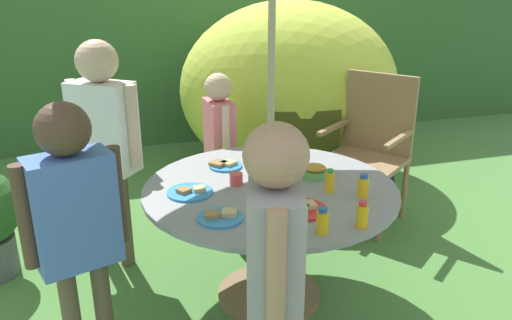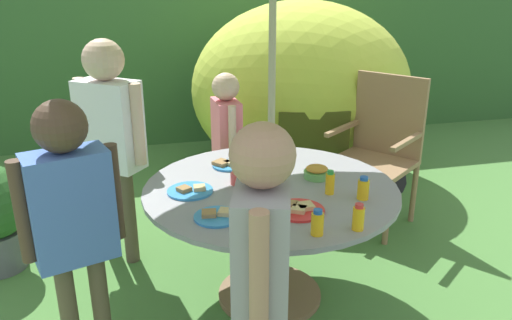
{
  "view_description": "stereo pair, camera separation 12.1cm",
  "coord_description": "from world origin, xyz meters",
  "px_view_note": "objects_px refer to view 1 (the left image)",
  "views": [
    {
      "loc": [
        -0.78,
        -2.33,
        1.73
      ],
      "look_at": [
        -0.09,
        -0.04,
        0.85
      ],
      "focal_mm": 35.34,
      "sensor_mm": 36.0,
      "label": 1
    },
    {
      "loc": [
        -0.66,
        -2.36,
        1.73
      ],
      "look_at": [
        -0.09,
        -0.04,
        0.85
      ],
      "focal_mm": 35.34,
      "sensor_mm": 36.0,
      "label": 2
    }
  ],
  "objects_px": {
    "child_in_grey_shirt": "(275,252)",
    "plate_near_right": "(190,192)",
    "child_in_pink_shirt": "(219,131)",
    "juice_bottle_center_back": "(362,215)",
    "wooden_chair": "(371,141)",
    "plate_back_edge": "(301,208)",
    "garden_table": "(270,213)",
    "plate_mid_left": "(221,217)",
    "dome_tent": "(289,91)",
    "plate_mid_right": "(225,165)",
    "plate_far_right": "(263,153)",
    "juice_bottle_far_left": "(323,221)",
    "snack_bowl": "(315,171)",
    "child_in_white_shirt": "(104,128)",
    "juice_bottle_near_left": "(330,182)",
    "cup_near": "(236,179)",
    "child_in_blue_shirt": "(74,211)",
    "juice_bottle_center_front": "(363,186)"
  },
  "relations": [
    {
      "from": "garden_table",
      "to": "juice_bottle_center_back",
      "type": "relative_size",
      "value": 10.96
    },
    {
      "from": "child_in_grey_shirt",
      "to": "plate_near_right",
      "type": "height_order",
      "value": "child_in_grey_shirt"
    },
    {
      "from": "wooden_chair",
      "to": "juice_bottle_center_front",
      "type": "xyz_separation_m",
      "value": [
        -0.63,
        -1.05,
        0.15
      ]
    },
    {
      "from": "wooden_chair",
      "to": "plate_back_edge",
      "type": "bearing_deg",
      "value": -78.88
    },
    {
      "from": "plate_near_right",
      "to": "juice_bottle_center_back",
      "type": "relative_size",
      "value": 1.92
    },
    {
      "from": "snack_bowl",
      "to": "child_in_pink_shirt",
      "type": "bearing_deg",
      "value": 109.86
    },
    {
      "from": "child_in_blue_shirt",
      "to": "plate_back_edge",
      "type": "height_order",
      "value": "child_in_blue_shirt"
    },
    {
      "from": "plate_back_edge",
      "to": "juice_bottle_center_back",
      "type": "bearing_deg",
      "value": -50.59
    },
    {
      "from": "dome_tent",
      "to": "juice_bottle_near_left",
      "type": "bearing_deg",
      "value": -93.87
    },
    {
      "from": "plate_mid_right",
      "to": "cup_near",
      "type": "xyz_separation_m",
      "value": [
        -0.0,
        -0.27,
        0.02
      ]
    },
    {
      "from": "child_in_grey_shirt",
      "to": "plate_near_right",
      "type": "distance_m",
      "value": 0.93
    },
    {
      "from": "child_in_white_shirt",
      "to": "plate_mid_left",
      "type": "distance_m",
      "value": 1.07
    },
    {
      "from": "plate_far_right",
      "to": "cup_near",
      "type": "relative_size",
      "value": 3.18
    },
    {
      "from": "snack_bowl",
      "to": "plate_mid_right",
      "type": "bearing_deg",
      "value": 146.6
    },
    {
      "from": "child_in_grey_shirt",
      "to": "juice_bottle_center_back",
      "type": "distance_m",
      "value": 0.62
    },
    {
      "from": "plate_near_right",
      "to": "juice_bottle_center_back",
      "type": "height_order",
      "value": "juice_bottle_center_back"
    },
    {
      "from": "wooden_chair",
      "to": "plate_back_edge",
      "type": "xyz_separation_m",
      "value": [
        -0.99,
        -1.11,
        0.1
      ]
    },
    {
      "from": "dome_tent",
      "to": "plate_mid_right",
      "type": "height_order",
      "value": "dome_tent"
    },
    {
      "from": "plate_mid_right",
      "to": "juice_bottle_far_left",
      "type": "height_order",
      "value": "juice_bottle_far_left"
    },
    {
      "from": "plate_back_edge",
      "to": "juice_bottle_far_left",
      "type": "distance_m",
      "value": 0.24
    },
    {
      "from": "child_in_grey_shirt",
      "to": "plate_back_edge",
      "type": "bearing_deg",
      "value": -12.67
    },
    {
      "from": "juice_bottle_far_left",
      "to": "cup_near",
      "type": "bearing_deg",
      "value": 109.16
    },
    {
      "from": "child_in_blue_shirt",
      "to": "plate_near_right",
      "type": "relative_size",
      "value": 5.43
    },
    {
      "from": "dome_tent",
      "to": "plate_far_right",
      "type": "height_order",
      "value": "dome_tent"
    },
    {
      "from": "child_in_grey_shirt",
      "to": "juice_bottle_center_back",
      "type": "xyz_separation_m",
      "value": [
        0.52,
        0.33,
        -0.09
      ]
    },
    {
      "from": "garden_table",
      "to": "plate_mid_left",
      "type": "height_order",
      "value": "plate_mid_left"
    },
    {
      "from": "dome_tent",
      "to": "child_in_pink_shirt",
      "type": "height_order",
      "value": "dome_tent"
    },
    {
      "from": "child_in_blue_shirt",
      "to": "plate_far_right",
      "type": "bearing_deg",
      "value": 18.36
    },
    {
      "from": "plate_far_right",
      "to": "juice_bottle_center_back",
      "type": "xyz_separation_m",
      "value": [
        0.13,
        -1.04,
        0.04
      ]
    },
    {
      "from": "wooden_chair",
      "to": "child_in_grey_shirt",
      "type": "distance_m",
      "value": 2.13
    },
    {
      "from": "juice_bottle_near_left",
      "to": "juice_bottle_center_front",
      "type": "height_order",
      "value": "juice_bottle_near_left"
    },
    {
      "from": "garden_table",
      "to": "wooden_chair",
      "type": "height_order",
      "value": "wooden_chair"
    },
    {
      "from": "child_in_white_shirt",
      "to": "plate_mid_left",
      "type": "bearing_deg",
      "value": -24.92
    },
    {
      "from": "plate_mid_left",
      "to": "juice_bottle_center_front",
      "type": "distance_m",
      "value": 0.74
    },
    {
      "from": "child_in_blue_shirt",
      "to": "juice_bottle_far_left",
      "type": "distance_m",
      "value": 1.04
    },
    {
      "from": "plate_far_right",
      "to": "juice_bottle_near_left",
      "type": "xyz_separation_m",
      "value": [
        0.16,
        -0.64,
        0.05
      ]
    },
    {
      "from": "garden_table",
      "to": "plate_mid_left",
      "type": "relative_size",
      "value": 6.26
    },
    {
      "from": "child_in_grey_shirt",
      "to": "cup_near",
      "type": "xyz_separation_m",
      "value": [
        0.11,
        0.96,
        -0.11
      ]
    },
    {
      "from": "child_in_grey_shirt",
      "to": "plate_near_right",
      "type": "xyz_separation_m",
      "value": [
        -0.15,
        0.91,
        -0.13
      ]
    },
    {
      "from": "child_in_grey_shirt",
      "to": "cup_near",
      "type": "relative_size",
      "value": 18.42
    },
    {
      "from": "garden_table",
      "to": "juice_bottle_near_left",
      "type": "distance_m",
      "value": 0.38
    },
    {
      "from": "plate_far_right",
      "to": "juice_bottle_near_left",
      "type": "distance_m",
      "value": 0.66
    },
    {
      "from": "child_in_pink_shirt",
      "to": "juice_bottle_center_back",
      "type": "height_order",
      "value": "child_in_pink_shirt"
    },
    {
      "from": "snack_bowl",
      "to": "plate_far_right",
      "type": "xyz_separation_m",
      "value": [
        -0.17,
        0.42,
        -0.02
      ]
    },
    {
      "from": "child_in_white_shirt",
      "to": "plate_far_right",
      "type": "relative_size",
      "value": 6.27
    },
    {
      "from": "garden_table",
      "to": "plate_far_right",
      "type": "distance_m",
      "value": 0.52
    },
    {
      "from": "plate_far_right",
      "to": "plate_back_edge",
      "type": "relative_size",
      "value": 0.91
    },
    {
      "from": "child_in_pink_shirt",
      "to": "plate_far_right",
      "type": "distance_m",
      "value": 0.52
    },
    {
      "from": "garden_table",
      "to": "cup_near",
      "type": "relative_size",
      "value": 19.1
    },
    {
      "from": "wooden_chair",
      "to": "plate_near_right",
      "type": "height_order",
      "value": "wooden_chair"
    }
  ]
}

